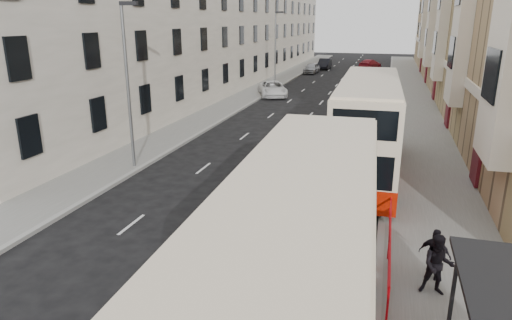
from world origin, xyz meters
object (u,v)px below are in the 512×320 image
(street_lamp_near, at_px, (128,78))
(street_lamp_far, at_px, (276,45))
(pedestrian_mid, at_px, (438,265))
(pedestrian_far, at_px, (435,254))
(car_silver, at_px, (312,68))
(car_dark, at_px, (325,64))
(car_red, at_px, (370,64))
(double_decker_rear, at_px, (367,127))
(white_van, at_px, (273,89))
(double_decker_front, at_px, (296,291))

(street_lamp_near, relative_size, street_lamp_far, 1.00)
(pedestrian_mid, height_order, pedestrian_far, pedestrian_mid)
(car_silver, relative_size, car_dark, 0.88)
(car_dark, distance_m, car_red, 7.03)
(double_decker_rear, height_order, white_van, double_decker_rear)
(pedestrian_far, xyz_separation_m, car_red, (-4.71, 60.79, -0.20))
(double_decker_front, height_order, pedestrian_mid, double_decker_front)
(double_decker_rear, distance_m, white_van, 24.18)
(street_lamp_near, height_order, car_dark, street_lamp_near)
(street_lamp_near, distance_m, double_decker_front, 16.41)
(double_decker_rear, bearing_deg, pedestrian_far, -76.43)
(double_decker_front, xyz_separation_m, pedestrian_far, (3.04, 5.09, -1.45))
(car_dark, xyz_separation_m, car_red, (6.64, 2.30, -0.07))
(street_lamp_near, distance_m, double_decker_rear, 11.81)
(street_lamp_near, xyz_separation_m, white_van, (1.15, 24.24, -3.90))
(double_decker_front, xyz_separation_m, white_van, (-9.65, 36.39, -1.63))
(double_decker_front, height_order, car_dark, double_decker_front)
(pedestrian_far, xyz_separation_m, car_silver, (-12.32, 52.23, -0.20))
(street_lamp_near, relative_size, double_decker_rear, 0.68)
(double_decker_front, relative_size, car_red, 2.36)
(white_van, xyz_separation_m, car_red, (7.98, 29.49, -0.02))
(street_lamp_near, height_order, car_silver, street_lamp_near)
(pedestrian_mid, xyz_separation_m, pedestrian_far, (-0.01, 0.79, -0.10))
(street_lamp_near, relative_size, car_silver, 1.89)
(double_decker_rear, distance_m, car_dark, 49.87)
(street_lamp_near, relative_size, car_dark, 1.66)
(double_decker_rear, bearing_deg, street_lamp_far, 111.10)
(car_dark, bearing_deg, double_decker_rear, -79.68)
(street_lamp_near, bearing_deg, white_van, 87.28)
(street_lamp_far, height_order, car_silver, street_lamp_far)
(double_decker_rear, xyz_separation_m, car_dark, (-8.86, 49.06, -1.60))
(pedestrian_mid, distance_m, pedestrian_far, 0.79)
(street_lamp_near, relative_size, double_decker_front, 0.68)
(street_lamp_far, xyz_separation_m, double_decker_rear, (11.35, -27.62, -2.25))
(double_decker_rear, height_order, car_red, double_decker_rear)
(street_lamp_near, bearing_deg, double_decker_front, -48.36)
(street_lamp_near, height_order, double_decker_rear, street_lamp_near)
(car_red, bearing_deg, pedestrian_mid, 115.54)
(street_lamp_far, distance_m, car_dark, 21.92)
(street_lamp_near, bearing_deg, pedestrian_far, -27.01)
(double_decker_rear, height_order, car_dark, double_decker_rear)
(street_lamp_near, relative_size, white_van, 1.50)
(double_decker_front, distance_m, car_red, 65.92)
(pedestrian_far, height_order, car_silver, pedestrian_far)
(double_decker_front, xyz_separation_m, double_decker_rear, (0.55, 14.53, 0.02))
(street_lamp_far, relative_size, car_dark, 1.66)
(double_decker_rear, bearing_deg, car_silver, 101.70)
(street_lamp_near, bearing_deg, car_silver, 88.07)
(street_lamp_near, bearing_deg, pedestrian_mid, -29.52)
(car_dark, relative_size, car_red, 0.97)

